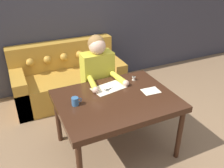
{
  "coord_description": "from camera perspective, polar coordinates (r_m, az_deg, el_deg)",
  "views": [
    {
      "loc": [
        -1.03,
        -1.89,
        2.14
      ],
      "look_at": [
        -0.02,
        0.28,
        0.84
      ],
      "focal_mm": 38.0,
      "sensor_mm": 36.0,
      "label": 1
    }
  ],
  "objects": [
    {
      "name": "ground_plane",
      "position": [
        3.03,
        2.64,
        -16.4
      ],
      "size": [
        16.0,
        16.0,
        0.0
      ],
      "primitive_type": "plane",
      "color": "#846647"
    },
    {
      "name": "wall_back",
      "position": [
        4.15,
        -10.54,
        16.38
      ],
      "size": [
        8.0,
        0.06,
        2.6
      ],
      "color": "#383842",
      "rests_on": "ground_plane"
    },
    {
      "name": "dining_table",
      "position": [
        2.69,
        1.01,
        -4.64
      ],
      "size": [
        1.31,
        1.0,
        0.74
      ],
      "color": "#381E11",
      "rests_on": "ground_plane"
    },
    {
      "name": "couch",
      "position": [
        4.04,
        -10.54,
        1.16
      ],
      "size": [
        1.75,
        0.85,
        0.9
      ],
      "color": "#B7842D",
      "rests_on": "ground_plane"
    },
    {
      "name": "person",
      "position": [
        3.21,
        -3.35,
        0.98
      ],
      "size": [
        0.47,
        0.62,
        1.28
      ],
      "color": "#33281E",
      "rests_on": "ground_plane"
    },
    {
      "name": "pattern_paper_main",
      "position": [
        2.84,
        -0.82,
        -0.95
      ],
      "size": [
        0.43,
        0.3,
        0.0
      ],
      "color": "beige",
      "rests_on": "dining_table"
    },
    {
      "name": "pattern_paper_offcut",
      "position": [
        2.82,
        9.32,
        -1.67
      ],
      "size": [
        0.21,
        0.17,
        0.0
      ],
      "color": "beige",
      "rests_on": "dining_table"
    },
    {
      "name": "scissors",
      "position": [
        2.82,
        -0.63,
        -1.26
      ],
      "size": [
        0.2,
        0.11,
        0.01
      ],
      "color": "silver",
      "rests_on": "dining_table"
    },
    {
      "name": "mug",
      "position": [
        2.54,
        -8.82,
        -4.14
      ],
      "size": [
        0.11,
        0.08,
        0.09
      ],
      "color": "#335B84",
      "rests_on": "dining_table"
    },
    {
      "name": "thread_spool",
      "position": [
        3.03,
        5.24,
        1.35
      ],
      "size": [
        0.04,
        0.04,
        0.05
      ],
      "color": "beige",
      "rests_on": "dining_table"
    }
  ]
}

